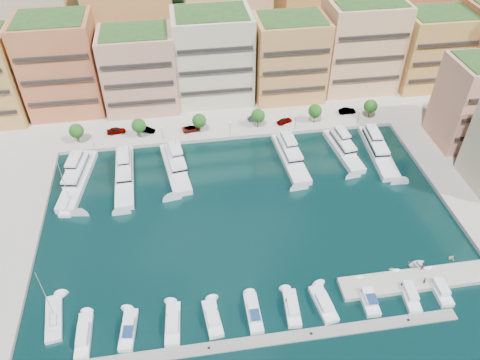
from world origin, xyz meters
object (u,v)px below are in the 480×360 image
Objects in this scene: lamppost_4 at (359,115)px; cruiser_6 at (324,304)px; yacht_5 at (343,148)px; car_0 at (116,131)px; yacht_0 at (78,176)px; person_1 at (422,266)px; tree_3 at (258,116)px; lamppost_0 at (92,138)px; person_0 at (425,281)px; cruiser_2 at (173,324)px; lamppost_2 at (230,126)px; tree_4 at (315,111)px; yacht_4 at (290,156)px; yacht_6 at (377,148)px; lamppost_3 at (296,120)px; car_4 at (284,121)px; cruiser_3 at (213,319)px; sailboat_2 at (70,203)px; tender_2 at (417,264)px; tree_5 at (371,106)px; sailboat_0 at (54,319)px; lamppost_1 at (162,132)px; cruiser_5 at (292,308)px; car_5 at (347,111)px; tree_0 at (76,131)px; car_1 at (147,130)px; car_2 at (192,129)px; cruiser_0 at (84,336)px; tree_1 at (139,126)px; yacht_1 at (125,173)px; yacht_2 at (175,165)px; tender_3 at (451,258)px; cruiser_9 at (439,289)px; cruiser_4 at (254,313)px; tender_1 at (392,269)px; tree_2 at (199,121)px; cruiser_8 at (408,293)px; cruiser_7 at (368,298)px.

lamppost_4 is 61.71m from cruiser_6.
yacht_5 reaches higher than car_0.
yacht_0 reaches higher than person_1.
tree_3 is 1.35× the size of lamppost_0.
cruiser_6 is 20.15m from person_0.
tree_3 is at bearing 2.99° from lamppost_0.
cruiser_6 is at bearing 0.01° from cruiser_2.
lamppost_2 is 2.60× the size of person_0.
tree_4 is 0.64× the size of cruiser_2.
yacht_4 and yacht_6 have the same top height.
car_0 is 3.05× the size of person_0.
lamppost_3 reaches higher than car_4.
cruiser_3 is (-34.77, -58.08, -4.20)m from tree_4.
sailboat_2 is (-22.04, 35.31, -0.24)m from cruiser_2.
tender_2 is at bearing -98.91° from yacht_6.
lamppost_3 is 0.32× the size of sailboat_2.
tree_5 is 76.04m from lamppost_0.
cruiser_3 is (-47.72, -43.43, -0.66)m from yacht_6.
sailboat_0 is (-28.28, 4.43, -0.24)m from cruiser_3.
lamppost_1 reaches higher than cruiser_5.
car_5 is at bearing 37.60° from sailboat_0.
yacht_5 is at bearing -10.71° from tree_0.
car_2 is (11.96, -1.24, 0.01)m from car_1.
cruiser_0 is 61.42m from car_1.
tree_1 is 0.72× the size of cruiser_3.
person_0 is (63.20, 1.35, 1.26)m from cruiser_0.
yacht_1 reaches higher than cruiser_0.
yacht_0 is 23.51m from yacht_2.
car_4 is at bearing -71.46° from person_1.
tree_4 is at bearing -6.08° from tender_3.
lamppost_1 reaches higher than cruiser_6.
tree_4 is 1.35× the size of lamppost_4.
yacht_2 is at bearing -37.81° from person_1.
tree_5 reaches higher than car_5.
lamppost_2 is at bearing 77.68° from car_4.
tender_3 is (66.41, -36.24, -0.69)m from yacht_1.
tree_0 reaches higher than lamppost_2.
tree_4 reaches higher than cruiser_9.
car_5 reaches higher than cruiser_3.
yacht_2 is at bearing -142.33° from car_0.
tree_0 is 0.43× the size of sailboat_0.
cruiser_4 is at bearing -0.20° from cruiser_3.
tree_1 is 40.50m from yacht_4.
sailboat_0 is at bearing -93.40° from lamppost_0.
yacht_2 is 14.83× the size of tender_1.
car_2 is at bearing 28.01° from person_0.
tender_1 is (40.95, -38.58, -0.85)m from yacht_2.
tree_2 is 65.00m from tender_2.
cruiser_3 is 20.60m from cruiser_6.
cruiser_7 is at bearing -179.95° from cruiser_8.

